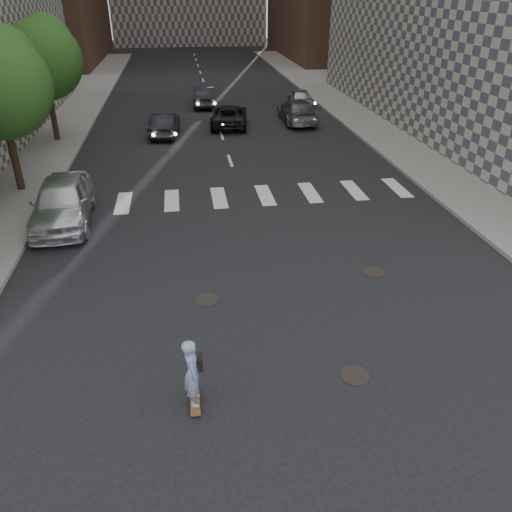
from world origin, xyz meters
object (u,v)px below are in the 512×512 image
at_px(traffic_car_a, 165,124).
at_px(traffic_car_d, 300,97).
at_px(tree_c, 43,56).
at_px(traffic_car_b, 297,111).
at_px(silver_sedan, 62,202).
at_px(traffic_car_e, 204,97).
at_px(traffic_car_c, 229,116).
at_px(skateboarder, 193,372).

bearing_deg(traffic_car_a, traffic_car_d, -138.54).
relative_size(tree_c, traffic_car_d, 1.72).
bearing_deg(traffic_car_b, traffic_car_d, -103.32).
relative_size(silver_sedan, traffic_car_e, 1.17).
relative_size(tree_c, traffic_car_e, 1.53).
bearing_deg(traffic_car_c, traffic_car_a, 30.82).
xyz_separation_m(silver_sedan, traffic_car_b, (12.22, 14.14, -0.13)).
bearing_deg(silver_sedan, traffic_car_c, 58.22).
xyz_separation_m(silver_sedan, traffic_car_c, (7.70, 13.85, -0.19)).
height_order(skateboarder, traffic_car_d, skateboarder).
relative_size(silver_sedan, traffic_car_a, 1.23).
distance_m(skateboarder, traffic_car_b, 25.54).
bearing_deg(traffic_car_e, tree_c, 46.73).
bearing_deg(traffic_car_b, skateboarder, 73.88).
xyz_separation_m(silver_sedan, traffic_car_e, (6.49, 19.99, -0.15)).
distance_m(tree_c, skateboarder, 23.35).
height_order(traffic_car_a, traffic_car_e, traffic_car_e).
height_order(tree_c, traffic_car_e, tree_c).
bearing_deg(silver_sedan, traffic_car_b, 46.45).
relative_size(tree_c, skateboarder, 3.86).
bearing_deg(skateboarder, traffic_car_b, 72.39).
bearing_deg(tree_c, traffic_car_c, 11.54).
relative_size(skateboarder, traffic_car_e, 0.40).
relative_size(traffic_car_b, traffic_car_c, 1.05).
xyz_separation_m(tree_c, traffic_car_e, (8.95, 8.21, -3.94)).
distance_m(silver_sedan, traffic_car_b, 18.69).
distance_m(tree_c, traffic_car_b, 15.38).
distance_m(skateboarder, traffic_car_a, 22.30).
xyz_separation_m(traffic_car_a, traffic_car_b, (8.57, 2.05, 0.06)).
relative_size(skateboarder, traffic_car_d, 0.45).
relative_size(silver_sedan, traffic_car_b, 1.00).
relative_size(traffic_car_a, traffic_car_b, 0.81).
height_order(traffic_car_b, traffic_car_c, traffic_car_b).
bearing_deg(tree_c, skateboarder, -72.48).
bearing_deg(traffic_car_e, traffic_car_a, 74.45).
xyz_separation_m(skateboarder, traffic_car_e, (2.01, 30.19, -0.19)).
bearing_deg(traffic_car_e, traffic_car_d, 175.77).
height_order(traffic_car_d, traffic_car_e, traffic_car_e).
bearing_deg(skateboarder, traffic_car_e, 86.22).
xyz_separation_m(skateboarder, traffic_car_b, (7.74, 24.34, -0.17)).
distance_m(tree_c, traffic_car_d, 17.95).
relative_size(skateboarder, silver_sedan, 0.34).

